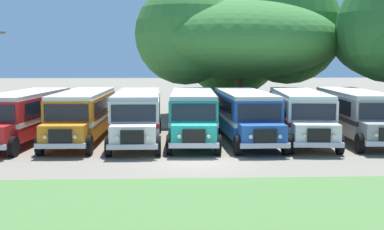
# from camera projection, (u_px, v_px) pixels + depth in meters

# --- Properties ---
(ground_plane) EXTENTS (220.00, 220.00, 0.00)m
(ground_plane) POSITION_uv_depth(u_px,v_px,m) (197.00, 161.00, 23.50)
(ground_plane) COLOR slate
(foreground_grass_strip) EXTENTS (80.00, 10.19, 0.01)m
(foreground_grass_strip) POSITION_uv_depth(u_px,v_px,m) (212.00, 218.00, 15.12)
(foreground_grass_strip) COLOR #4C7538
(foreground_grass_strip) RESTS_ON ground_plane
(parked_bus_slot_0) EXTENTS (3.52, 10.97, 2.82)m
(parked_bus_slot_0) POSITION_uv_depth(u_px,v_px,m) (26.00, 114.00, 29.31)
(parked_bus_slot_0) COLOR red
(parked_bus_slot_0) RESTS_ON ground_plane
(parked_bus_slot_1) EXTENTS (2.86, 10.86, 2.82)m
(parked_bus_slot_1) POSITION_uv_depth(u_px,v_px,m) (83.00, 113.00, 29.65)
(parked_bus_slot_1) COLOR orange
(parked_bus_slot_1) RESTS_ON ground_plane
(parked_bus_slot_2) EXTENTS (2.83, 10.86, 2.82)m
(parked_bus_slot_2) POSITION_uv_depth(u_px,v_px,m) (138.00, 114.00, 29.40)
(parked_bus_slot_2) COLOR silver
(parked_bus_slot_2) RESTS_ON ground_plane
(parked_bus_slot_3) EXTENTS (3.01, 10.88, 2.82)m
(parked_bus_slot_3) POSITION_uv_depth(u_px,v_px,m) (193.00, 113.00, 29.79)
(parked_bus_slot_3) COLOR teal
(parked_bus_slot_3) RESTS_ON ground_plane
(parked_bus_slot_4) EXTENTS (2.91, 10.87, 2.82)m
(parked_bus_slot_4) POSITION_uv_depth(u_px,v_px,m) (245.00, 113.00, 29.75)
(parked_bus_slot_4) COLOR #23519E
(parked_bus_slot_4) RESTS_ON ground_plane
(parked_bus_slot_5) EXTENTS (3.52, 10.97, 2.82)m
(parked_bus_slot_5) POSITION_uv_depth(u_px,v_px,m) (299.00, 113.00, 29.97)
(parked_bus_slot_5) COLOR silver
(parked_bus_slot_5) RESTS_ON ground_plane
(parked_bus_slot_6) EXTENTS (3.23, 10.92, 2.82)m
(parked_bus_slot_6) POSITION_uv_depth(u_px,v_px,m) (355.00, 112.00, 30.27)
(parked_bus_slot_6) COLOR #9E9993
(parked_bus_slot_6) RESTS_ON ground_plane
(broad_shade_tree) EXTENTS (17.25, 17.03, 11.78)m
(broad_shade_tree) POSITION_uv_depth(u_px,v_px,m) (241.00, 38.00, 42.56)
(broad_shade_tree) COLOR brown
(broad_shade_tree) RESTS_ON ground_plane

